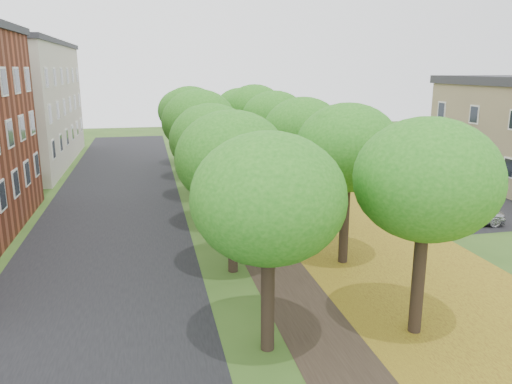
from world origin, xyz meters
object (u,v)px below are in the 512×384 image
car_silver (465,211)px  car_grey (396,181)px  bench (297,240)px  car_white (382,173)px  car_red (422,193)px

car_silver → car_grey: car_grey is taller
car_silver → bench: bearing=110.2°
bench → car_white: car_white is taller
car_silver → car_white: (0.28, 10.29, -0.03)m
car_grey → bench: bearing=109.9°
car_red → car_white: size_ratio=0.81×
bench → car_silver: car_silver is taller
bench → car_white: size_ratio=0.38×
car_red → car_white: (0.28, 6.00, 0.03)m
bench → car_red: (9.91, 6.08, 0.20)m
car_grey → car_silver: bearing=156.3°
bench → car_grey: car_grey is taller
car_silver → car_red: size_ratio=1.06×
car_red → car_grey: size_ratio=0.79×
bench → car_white: bearing=-37.0°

